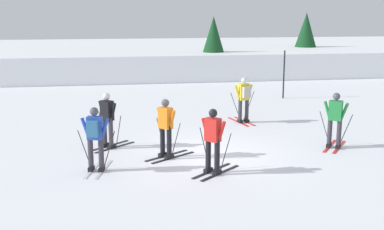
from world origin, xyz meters
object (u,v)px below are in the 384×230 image
at_px(trail_marker_pole, 284,75).
at_px(skier_green, 335,119).
at_px(skier_black, 108,119).
at_px(skier_yellow, 244,98).
at_px(skier_red, 213,139).
at_px(conifer_far_left, 306,35).
at_px(conifer_far_right, 213,41).
at_px(skier_orange, 166,127).
at_px(skier_blue, 95,136).

bearing_deg(trail_marker_pole, skier_green, -99.48).
distance_m(skier_green, skier_black, 6.89).
bearing_deg(skier_black, trail_marker_pole, 42.03).
relative_size(skier_green, skier_yellow, 1.00).
xyz_separation_m(skier_green, skier_red, (-4.14, -1.78, 0.00)).
height_order(conifer_far_left, conifer_far_right, conifer_far_left).
relative_size(skier_orange, skier_yellow, 1.00).
bearing_deg(skier_green, conifer_far_right, 91.10).
bearing_deg(skier_red, skier_black, 132.48).
bearing_deg(conifer_far_right, skier_red, -101.78).
bearing_deg(conifer_far_right, skier_green, -88.90).
height_order(skier_yellow, conifer_far_right, conifer_far_right).
relative_size(skier_green, skier_blue, 1.00).
distance_m(skier_blue, skier_red, 3.04).
distance_m(skier_orange, trail_marker_pole, 10.95).
bearing_deg(skier_green, conifer_far_left, 70.45).
relative_size(skier_yellow, conifer_far_right, 0.46).
bearing_deg(skier_green, trail_marker_pole, 80.52).
bearing_deg(skier_orange, skier_yellow, 49.85).
xyz_separation_m(skier_yellow, trail_marker_pole, (3.24, 4.77, 0.18)).
bearing_deg(conifer_far_left, conifer_far_right, -156.54).
xyz_separation_m(skier_blue, trail_marker_pole, (8.53, 9.66, 0.18)).
bearing_deg(conifer_far_left, skier_green, -109.55).
relative_size(skier_orange, trail_marker_pole, 0.75).
bearing_deg(skier_green, skier_orange, -177.70).
relative_size(skier_green, conifer_far_right, 0.46).
distance_m(skier_blue, trail_marker_pole, 12.89).
xyz_separation_m(skier_green, conifer_far_right, (-0.32, 16.56, 1.31)).
relative_size(skier_blue, skier_yellow, 1.00).
distance_m(skier_orange, skier_green, 5.17).
height_order(skier_blue, skier_red, same).
height_order(skier_orange, trail_marker_pole, trail_marker_pole).
relative_size(skier_black, conifer_far_left, 0.43).
relative_size(trail_marker_pole, conifer_far_left, 0.57).
relative_size(skier_black, conifer_far_right, 0.45).
height_order(skier_black, conifer_far_left, conifer_far_left).
bearing_deg(skier_yellow, skier_green, -64.21).
height_order(skier_green, skier_red, same).
bearing_deg(skier_orange, conifer_far_left, 58.59).
bearing_deg(skier_blue, conifer_far_left, 55.91).
xyz_separation_m(skier_orange, skier_red, (1.03, -1.57, 0.00)).
xyz_separation_m(skier_blue, skier_red, (2.97, -0.65, -0.04)).
distance_m(skier_green, trail_marker_pole, 8.66).
distance_m(skier_red, conifer_far_right, 18.78).
xyz_separation_m(skier_yellow, conifer_far_left, (8.83, 15.97, 1.45)).
relative_size(skier_yellow, conifer_far_left, 0.43).
distance_m(skier_yellow, skier_black, 5.64).
xyz_separation_m(skier_green, conifer_far_left, (7.01, 19.74, 1.49)).
bearing_deg(conifer_far_left, skier_red, -117.40).
bearing_deg(trail_marker_pole, conifer_far_right, 102.25).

